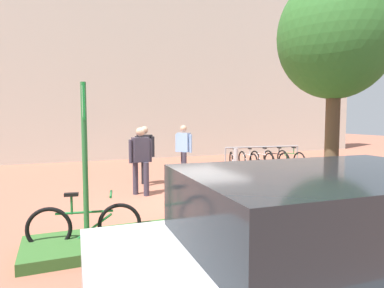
{
  "coord_description": "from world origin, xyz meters",
  "views": [
    {
      "loc": [
        -2.86,
        -7.47,
        1.97
      ],
      "look_at": [
        0.67,
        1.1,
        1.23
      ],
      "focal_mm": 31.21,
      "sensor_mm": 36.0,
      "label": 1
    }
  ],
  "objects_px": {
    "bike_at_sign": "(85,225)",
    "bollard_steel": "(236,161)",
    "bike_rack_cluster": "(262,158)",
    "car_silver_sedan": "(343,261)",
    "parking_sign_post": "(84,142)",
    "person_shirt_white": "(184,148)",
    "tree_sidewalk": "(335,38)",
    "person_suited_navy": "(141,157)",
    "person_suited_dark": "(145,151)"
  },
  "relations": [
    {
      "from": "bike_at_sign",
      "to": "bollard_steel",
      "type": "height_order",
      "value": "bollard_steel"
    },
    {
      "from": "person_suited_navy",
      "to": "car_silver_sedan",
      "type": "distance_m",
      "value": 6.19
    },
    {
      "from": "parking_sign_post",
      "to": "person_shirt_white",
      "type": "height_order",
      "value": "parking_sign_post"
    },
    {
      "from": "bollard_steel",
      "to": "person_suited_dark",
      "type": "distance_m",
      "value": 3.51
    },
    {
      "from": "person_suited_navy",
      "to": "person_shirt_white",
      "type": "height_order",
      "value": "same"
    },
    {
      "from": "tree_sidewalk",
      "to": "bollard_steel",
      "type": "height_order",
      "value": "tree_sidewalk"
    },
    {
      "from": "person_suited_navy",
      "to": "person_shirt_white",
      "type": "distance_m",
      "value": 2.71
    },
    {
      "from": "bike_rack_cluster",
      "to": "person_suited_navy",
      "type": "relative_size",
      "value": 1.85
    },
    {
      "from": "person_suited_dark",
      "to": "bike_at_sign",
      "type": "bearing_deg",
      "value": -115.2
    },
    {
      "from": "tree_sidewalk",
      "to": "person_shirt_white",
      "type": "xyz_separation_m",
      "value": [
        -1.33,
        4.97,
        -2.57
      ]
    },
    {
      "from": "bike_at_sign",
      "to": "person_suited_navy",
      "type": "height_order",
      "value": "person_suited_navy"
    },
    {
      "from": "parking_sign_post",
      "to": "car_silver_sedan",
      "type": "xyz_separation_m",
      "value": [
        1.84,
        -3.0,
        -0.86
      ]
    },
    {
      "from": "car_silver_sedan",
      "to": "bike_at_sign",
      "type": "bearing_deg",
      "value": 120.75
    },
    {
      "from": "tree_sidewalk",
      "to": "person_suited_navy",
      "type": "height_order",
      "value": "tree_sidewalk"
    },
    {
      "from": "person_shirt_white",
      "to": "bike_rack_cluster",
      "type": "bearing_deg",
      "value": 14.97
    },
    {
      "from": "bollard_steel",
      "to": "person_suited_navy",
      "type": "distance_m",
      "value": 4.3
    },
    {
      "from": "bike_at_sign",
      "to": "person_suited_dark",
      "type": "distance_m",
      "value": 4.81
    },
    {
      "from": "tree_sidewalk",
      "to": "car_silver_sedan",
      "type": "xyz_separation_m",
      "value": [
        -3.0,
        -3.14,
        -2.8
      ]
    },
    {
      "from": "parking_sign_post",
      "to": "car_silver_sedan",
      "type": "height_order",
      "value": "parking_sign_post"
    },
    {
      "from": "parking_sign_post",
      "to": "person_suited_navy",
      "type": "relative_size",
      "value": 1.44
    },
    {
      "from": "tree_sidewalk",
      "to": "person_suited_navy",
      "type": "bearing_deg",
      "value": 136.74
    },
    {
      "from": "bollard_steel",
      "to": "person_suited_navy",
      "type": "height_order",
      "value": "person_suited_navy"
    },
    {
      "from": "person_suited_dark",
      "to": "car_silver_sedan",
      "type": "distance_m",
      "value": 7.42
    },
    {
      "from": "bollard_steel",
      "to": "tree_sidewalk",
      "type": "bearing_deg",
      "value": -96.92
    },
    {
      "from": "person_suited_navy",
      "to": "person_suited_dark",
      "type": "bearing_deg",
      "value": 71.07
    },
    {
      "from": "tree_sidewalk",
      "to": "bike_at_sign",
      "type": "height_order",
      "value": "tree_sidewalk"
    },
    {
      "from": "bike_rack_cluster",
      "to": "bollard_steel",
      "type": "distance_m",
      "value": 2.1
    },
    {
      "from": "bike_at_sign",
      "to": "car_silver_sedan",
      "type": "height_order",
      "value": "car_silver_sedan"
    },
    {
      "from": "bike_at_sign",
      "to": "person_suited_dark",
      "type": "height_order",
      "value": "person_suited_dark"
    },
    {
      "from": "bike_rack_cluster",
      "to": "person_suited_navy",
      "type": "distance_m",
      "value": 6.39
    },
    {
      "from": "parking_sign_post",
      "to": "bollard_steel",
      "type": "bearing_deg",
      "value": 42.99
    },
    {
      "from": "bollard_steel",
      "to": "person_shirt_white",
      "type": "xyz_separation_m",
      "value": [
        -1.93,
        0.05,
        0.53
      ]
    },
    {
      "from": "person_shirt_white",
      "to": "parking_sign_post",
      "type": "bearing_deg",
      "value": -124.41
    },
    {
      "from": "bike_at_sign",
      "to": "bike_rack_cluster",
      "type": "distance_m",
      "value": 9.41
    },
    {
      "from": "parking_sign_post",
      "to": "bike_rack_cluster",
      "type": "relative_size",
      "value": 0.78
    },
    {
      "from": "parking_sign_post",
      "to": "person_suited_navy",
      "type": "height_order",
      "value": "parking_sign_post"
    },
    {
      "from": "person_suited_navy",
      "to": "person_suited_dark",
      "type": "xyz_separation_m",
      "value": [
        0.42,
        1.24,
        0.0
      ]
    },
    {
      "from": "tree_sidewalk",
      "to": "car_silver_sedan",
      "type": "distance_m",
      "value": 5.16
    },
    {
      "from": "bike_at_sign",
      "to": "bike_rack_cluster",
      "type": "bearing_deg",
      "value": 39.59
    },
    {
      "from": "person_shirt_white",
      "to": "car_silver_sedan",
      "type": "distance_m",
      "value": 8.28
    },
    {
      "from": "person_suited_dark",
      "to": "parking_sign_post",
      "type": "bearing_deg",
      "value": -114.53
    },
    {
      "from": "person_shirt_white",
      "to": "person_suited_navy",
      "type": "bearing_deg",
      "value": -134.73
    },
    {
      "from": "person_suited_dark",
      "to": "car_silver_sedan",
      "type": "relative_size",
      "value": 0.39
    },
    {
      "from": "bike_rack_cluster",
      "to": "car_silver_sedan",
      "type": "relative_size",
      "value": 0.73
    },
    {
      "from": "person_shirt_white",
      "to": "car_silver_sedan",
      "type": "height_order",
      "value": "person_shirt_white"
    },
    {
      "from": "person_suited_navy",
      "to": "person_suited_dark",
      "type": "height_order",
      "value": "same"
    },
    {
      "from": "parking_sign_post",
      "to": "bike_rack_cluster",
      "type": "bearing_deg",
      "value": 40.15
    },
    {
      "from": "bike_rack_cluster",
      "to": "bollard_steel",
      "type": "height_order",
      "value": "bollard_steel"
    },
    {
      "from": "bike_rack_cluster",
      "to": "person_suited_dark",
      "type": "relative_size",
      "value": 1.85
    },
    {
      "from": "bike_at_sign",
      "to": "bike_rack_cluster",
      "type": "xyz_separation_m",
      "value": [
        7.25,
        6.0,
        -0.0
      ]
    }
  ]
}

